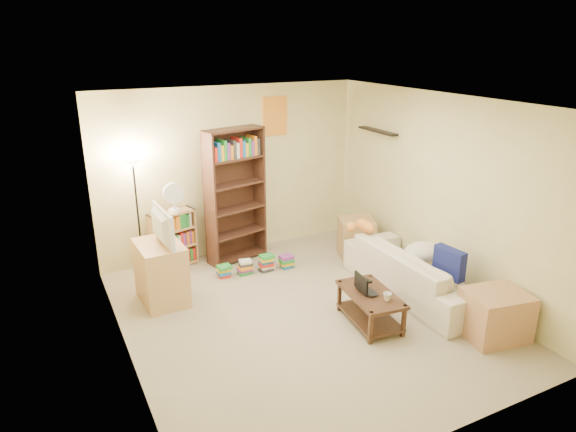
{
  "coord_description": "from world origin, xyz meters",
  "views": [
    {
      "loc": [
        -2.6,
        -4.72,
        3.14
      ],
      "look_at": [
        0.1,
        0.6,
        1.05
      ],
      "focal_mm": 32.0,
      "sensor_mm": 36.0,
      "label": 1
    }
  ],
  "objects_px": {
    "tall_bookshelf": "(235,193)",
    "desk_fan": "(174,196)",
    "laptop": "(370,290)",
    "side_table": "(356,237)",
    "tabby_cat": "(363,226)",
    "television": "(157,227)",
    "tv_stand": "(161,273)",
    "mug": "(387,297)",
    "sofa": "(415,271)",
    "floor_lamp": "(135,182)",
    "short_bookshelf": "(173,240)",
    "end_cabinet": "(495,315)",
    "coffee_table": "(370,304)"
  },
  "relations": [
    {
      "from": "coffee_table",
      "to": "laptop",
      "type": "bearing_deg",
      "value": 68.64
    },
    {
      "from": "tabby_cat",
      "to": "television",
      "type": "height_order",
      "value": "television"
    },
    {
      "from": "television",
      "to": "desk_fan",
      "type": "distance_m",
      "value": 1.0
    },
    {
      "from": "coffee_table",
      "to": "end_cabinet",
      "type": "relative_size",
      "value": 1.43
    },
    {
      "from": "desk_fan",
      "to": "television",
      "type": "bearing_deg",
      "value": -116.66
    },
    {
      "from": "floor_lamp",
      "to": "television",
      "type": "bearing_deg",
      "value": -87.21
    },
    {
      "from": "tall_bookshelf",
      "to": "desk_fan",
      "type": "height_order",
      "value": "tall_bookshelf"
    },
    {
      "from": "side_table",
      "to": "laptop",
      "type": "bearing_deg",
      "value": -119.45
    },
    {
      "from": "laptop",
      "to": "desk_fan",
      "type": "bearing_deg",
      "value": 32.0
    },
    {
      "from": "tabby_cat",
      "to": "side_table",
      "type": "distance_m",
      "value": 0.75
    },
    {
      "from": "sofa",
      "to": "tv_stand",
      "type": "xyz_separation_m",
      "value": [
        -2.94,
        1.27,
        0.08
      ]
    },
    {
      "from": "mug",
      "to": "side_table",
      "type": "xyz_separation_m",
      "value": [
        0.91,
        1.94,
        -0.15
      ]
    },
    {
      "from": "television",
      "to": "tabby_cat",
      "type": "bearing_deg",
      "value": -101.93
    },
    {
      "from": "coffee_table",
      "to": "tall_bookshelf",
      "type": "distance_m",
      "value": 2.61
    },
    {
      "from": "desk_fan",
      "to": "end_cabinet",
      "type": "relative_size",
      "value": 0.66
    },
    {
      "from": "tabby_cat",
      "to": "floor_lamp",
      "type": "height_order",
      "value": "floor_lamp"
    },
    {
      "from": "side_table",
      "to": "tv_stand",
      "type": "bearing_deg",
      "value": -178.15
    },
    {
      "from": "tv_stand",
      "to": "tall_bookshelf",
      "type": "bearing_deg",
      "value": 28.42
    },
    {
      "from": "side_table",
      "to": "end_cabinet",
      "type": "bearing_deg",
      "value": -88.17
    },
    {
      "from": "tv_stand",
      "to": "mug",
      "type": "bearing_deg",
      "value": -44.12
    },
    {
      "from": "tall_bookshelf",
      "to": "end_cabinet",
      "type": "xyz_separation_m",
      "value": [
        1.73,
        -3.25,
        -0.76
      ]
    },
    {
      "from": "tabby_cat",
      "to": "tall_bookshelf",
      "type": "height_order",
      "value": "tall_bookshelf"
    },
    {
      "from": "coffee_table",
      "to": "end_cabinet",
      "type": "distance_m",
      "value": 1.35
    },
    {
      "from": "sofa",
      "to": "television",
      "type": "distance_m",
      "value": 3.28
    },
    {
      "from": "laptop",
      "to": "floor_lamp",
      "type": "xyz_separation_m",
      "value": [
        -2.07,
        2.51,
        0.92
      ]
    },
    {
      "from": "laptop",
      "to": "end_cabinet",
      "type": "relative_size",
      "value": 0.49
    },
    {
      "from": "laptop",
      "to": "end_cabinet",
      "type": "bearing_deg",
      "value": -131.92
    },
    {
      "from": "mug",
      "to": "desk_fan",
      "type": "relative_size",
      "value": 0.28
    },
    {
      "from": "laptop",
      "to": "side_table",
      "type": "relative_size",
      "value": 0.55
    },
    {
      "from": "mug",
      "to": "tall_bookshelf",
      "type": "height_order",
      "value": "tall_bookshelf"
    },
    {
      "from": "tall_bookshelf",
      "to": "short_bookshelf",
      "type": "height_order",
      "value": "tall_bookshelf"
    },
    {
      "from": "floor_lamp",
      "to": "side_table",
      "type": "distance_m",
      "value": 3.29
    },
    {
      "from": "tv_stand",
      "to": "television",
      "type": "height_order",
      "value": "television"
    },
    {
      "from": "tv_stand",
      "to": "television",
      "type": "xyz_separation_m",
      "value": [
        0.0,
        0.0,
        0.6
      ]
    },
    {
      "from": "mug",
      "to": "side_table",
      "type": "bearing_deg",
      "value": 64.86
    },
    {
      "from": "tabby_cat",
      "to": "television",
      "type": "distance_m",
      "value": 2.73
    },
    {
      "from": "television",
      "to": "tall_bookshelf",
      "type": "relative_size",
      "value": 0.39
    },
    {
      "from": "mug",
      "to": "side_table",
      "type": "distance_m",
      "value": 2.14
    },
    {
      "from": "tabby_cat",
      "to": "mug",
      "type": "relative_size",
      "value": 4.09
    },
    {
      "from": "laptop",
      "to": "tv_stand",
      "type": "xyz_separation_m",
      "value": [
        -2.02,
        1.57,
        -0.01
      ]
    },
    {
      "from": "end_cabinet",
      "to": "floor_lamp",
      "type": "bearing_deg",
      "value": 132.2
    },
    {
      "from": "tall_bookshelf",
      "to": "desk_fan",
      "type": "relative_size",
      "value": 4.56
    },
    {
      "from": "sofa",
      "to": "tv_stand",
      "type": "height_order",
      "value": "tv_stand"
    },
    {
      "from": "coffee_table",
      "to": "tv_stand",
      "type": "relative_size",
      "value": 1.2
    },
    {
      "from": "laptop",
      "to": "television",
      "type": "distance_m",
      "value": 2.63
    },
    {
      "from": "sofa",
      "to": "short_bookshelf",
      "type": "bearing_deg",
      "value": 49.33
    },
    {
      "from": "end_cabinet",
      "to": "sofa",
      "type": "bearing_deg",
      "value": 94.77
    },
    {
      "from": "desk_fan",
      "to": "end_cabinet",
      "type": "xyz_separation_m",
      "value": [
        2.59,
        -3.36,
        -0.8
      ]
    },
    {
      "from": "short_bookshelf",
      "to": "side_table",
      "type": "height_order",
      "value": "short_bookshelf"
    },
    {
      "from": "tabby_cat",
      "to": "mug",
      "type": "height_order",
      "value": "tabby_cat"
    }
  ]
}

